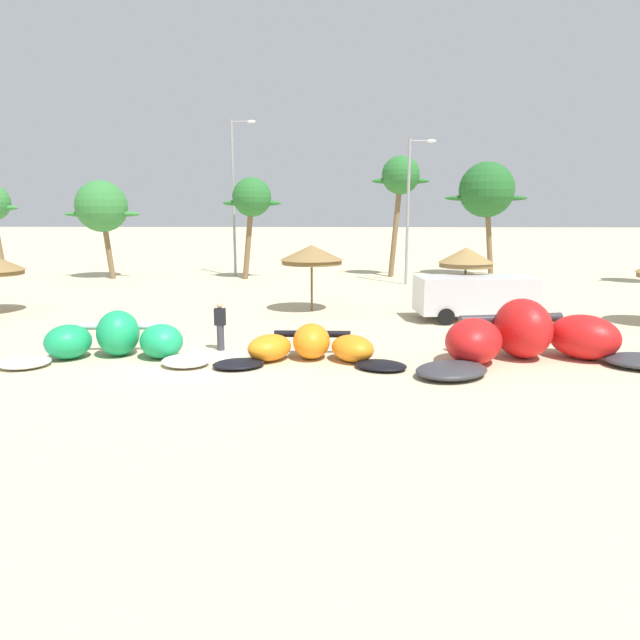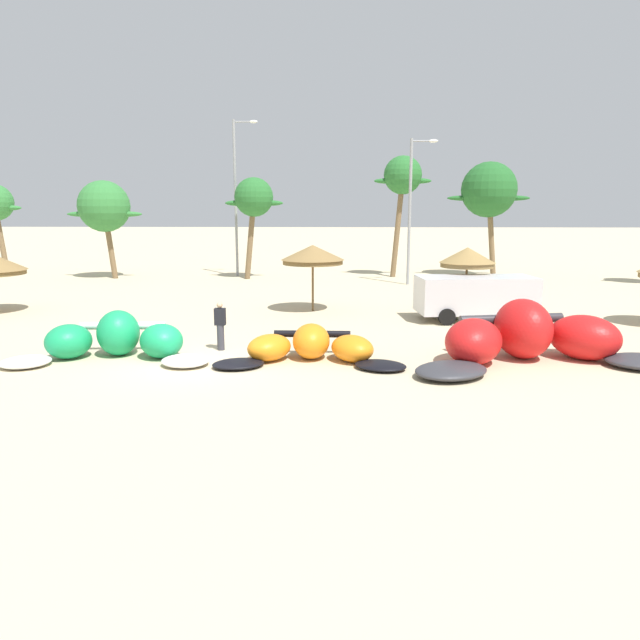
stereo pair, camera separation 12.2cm
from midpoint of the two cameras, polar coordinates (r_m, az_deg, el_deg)
ground_plane at (r=18.02m, az=-12.27°, el=-4.24°), size 260.00×260.00×0.00m
kite_left at (r=19.28m, az=-19.32°, el=-1.92°), size 6.55×3.14×1.46m
kite_left_of_center at (r=17.89m, az=-0.73°, el=-2.71°), size 6.05×2.78×1.09m
kite_center at (r=18.90m, az=20.09°, el=-1.73°), size 8.45×4.77×1.87m
beach_umbrella_middle at (r=26.33m, az=-0.59°, el=6.46°), size 2.87×2.87×3.02m
beach_umbrella_near_palms at (r=26.49m, az=14.42°, el=6.00°), size 2.44×2.44×2.96m
parked_van at (r=25.15m, az=14.96°, el=2.45°), size 5.04×2.67×1.84m
person_near_kites at (r=19.42m, az=-9.60°, el=-0.57°), size 0.36×0.24×1.62m
palm_left at (r=41.48m, az=-20.39°, el=10.37°), size 5.06×3.37×6.46m
palm_left_of_gap at (r=38.85m, az=-6.45°, el=11.75°), size 3.81×2.54×6.63m
palm_center_left at (r=40.26m, az=8.21°, el=13.67°), size 3.83×2.55×8.10m
palm_center_right at (r=41.55m, az=16.37°, el=12.13°), size 5.55×3.70×7.73m
lamppost_west at (r=40.59m, az=-8.07°, el=12.40°), size 1.71×0.24×10.43m
lamppost_west_center at (r=36.10m, az=9.14°, el=11.16°), size 1.65×0.24×8.71m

